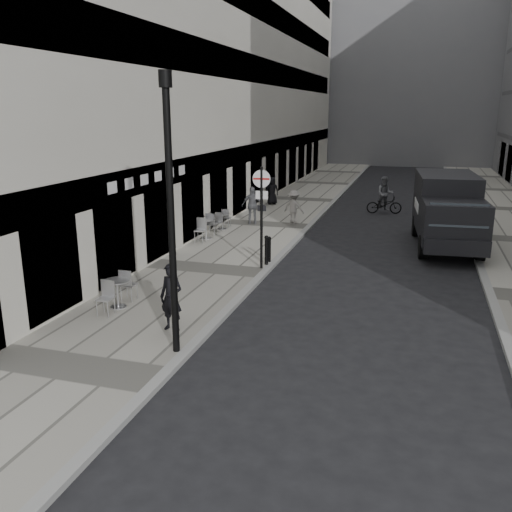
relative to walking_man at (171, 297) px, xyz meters
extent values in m
plane|color=black|center=(0.80, -5.11, -0.96)|extent=(120.00, 120.00, 0.00)
cube|color=#A7A397|center=(-1.20, 12.89, -0.90)|extent=(4.00, 60.00, 0.12)
cube|color=silver|center=(-5.20, 19.39, 8.04)|extent=(4.00, 45.00, 18.00)
cube|color=slate|center=(2.30, 50.89, 10.04)|extent=(24.00, 16.00, 22.00)
imported|color=black|center=(0.00, 0.00, 0.00)|extent=(0.68, 0.51, 1.68)
cylinder|color=black|center=(0.60, 5.77, 0.87)|extent=(0.09, 0.09, 3.43)
cylinder|color=white|center=(0.60, 5.77, 2.20)|extent=(0.59, 0.10, 0.59)
cube|color=#B21414|center=(0.60, 5.75, 2.20)|extent=(0.54, 0.07, 0.06)
cube|color=white|center=(0.60, 5.80, 1.66)|extent=(0.41, 0.07, 0.27)
cylinder|color=black|center=(0.60, -1.07, 2.04)|extent=(0.15, 0.15, 5.77)
cylinder|color=black|center=(0.60, -1.07, 4.98)|extent=(0.27, 0.27, 0.34)
cylinder|color=black|center=(0.65, 6.60, -0.41)|extent=(0.11, 0.11, 0.85)
cylinder|color=black|center=(0.65, 6.23, -0.36)|extent=(0.13, 0.13, 0.96)
cylinder|color=black|center=(5.87, 9.03, -0.51)|extent=(0.38, 0.91, 0.89)
cylinder|color=black|center=(7.83, 9.19, -0.51)|extent=(0.38, 0.91, 0.89)
cylinder|color=black|center=(5.57, 12.81, -0.51)|extent=(0.38, 0.91, 0.89)
cylinder|color=black|center=(7.53, 12.97, -0.51)|extent=(0.38, 0.91, 0.89)
cube|color=black|center=(6.62, 12.00, 0.77)|extent=(2.54, 4.18, 2.23)
cube|color=black|center=(6.86, 9.00, 0.43)|extent=(2.38, 2.18, 1.56)
cube|color=#1E2328|center=(6.93, 8.16, 0.88)|extent=(1.98, 0.54, 0.82)
imported|color=black|center=(3.87, 17.80, -0.48)|extent=(1.89, 0.92, 0.95)
imported|color=#5D5E63|center=(3.87, 17.80, 0.10)|extent=(0.97, 0.81, 1.80)
imported|color=slate|center=(-1.84, 12.71, 0.03)|extent=(1.11, 0.71, 1.75)
imported|color=#9B948F|center=(-0.02, 13.39, -0.06)|extent=(1.13, 0.82, 1.57)
imported|color=black|center=(-2.37, 18.20, -0.07)|extent=(0.90, 0.81, 1.55)
cylinder|color=silver|center=(-2.09, 0.99, -0.83)|extent=(0.45, 0.45, 0.03)
cylinder|color=silver|center=(-2.09, 0.99, -0.45)|extent=(0.06, 0.06, 0.75)
cylinder|color=silver|center=(-2.09, 0.99, -0.08)|extent=(0.71, 0.71, 0.03)
cylinder|color=#ACACAE|center=(-2.80, 11.19, -0.83)|extent=(0.41, 0.41, 0.03)
cylinder|color=#ACACAE|center=(-2.80, 11.19, -0.49)|extent=(0.06, 0.06, 0.68)
cylinder|color=#ACACAE|center=(-2.80, 11.19, -0.15)|extent=(0.65, 0.65, 0.03)
cylinder|color=silver|center=(-2.80, 9.24, -0.82)|extent=(0.48, 0.48, 0.03)
cylinder|color=silver|center=(-2.80, 9.24, -0.43)|extent=(0.07, 0.07, 0.80)
cylinder|color=silver|center=(-2.80, 9.24, -0.03)|extent=(0.76, 0.76, 0.03)
camera|label=1|loc=(5.52, -11.25, 4.40)|focal=38.00mm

